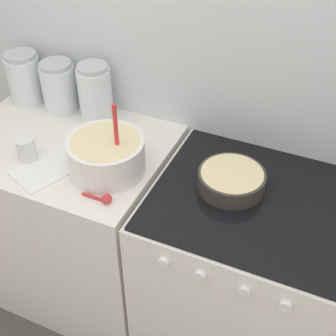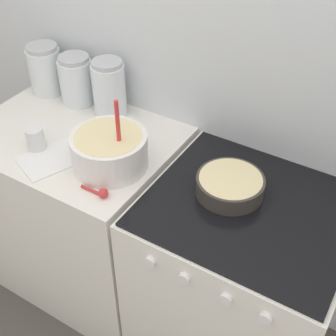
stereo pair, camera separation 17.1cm
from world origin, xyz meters
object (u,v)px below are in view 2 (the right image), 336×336
Objects in this scene: stove at (238,285)px; tin_can at (36,139)px; baking_pan at (230,185)px; mixing_bowl at (109,149)px; storage_jar_right at (109,92)px; storage_jar_middle at (77,83)px; storage_jar_left at (46,72)px.

stove is 9.21× the size of tin_can.
tin_can is at bearing -167.86° from baking_pan.
storage_jar_right is at bearing 126.49° from mixing_bowl.
tin_can is at bearing -170.77° from stove.
storage_jar_middle is (-0.96, 0.23, 0.55)m from stove.
tin_can is (-0.78, -0.17, 0.01)m from baking_pan.
storage_jar_left is at bearing 169.03° from baking_pan.
storage_jar_middle is at bearing 166.77° from baking_pan.
stove is 3.88× the size of storage_jar_left.
storage_jar_middle is at bearing 166.59° from stove.
mixing_bowl reaches higher than storage_jar_right.
storage_jar_right reaches higher than stove.
baking_pan is at bearing 12.14° from tin_can.
mixing_bowl is 1.35× the size of storage_jar_middle.
storage_jar_middle is 0.19m from storage_jar_right.
storage_jar_left is at bearing 180.00° from storage_jar_right.
storage_jar_right reaches higher than tin_can.
storage_jar_left is 0.19m from storage_jar_middle.
storage_jar_right is (0.37, -0.00, 0.01)m from storage_jar_left.
storage_jar_right is (-0.22, 0.30, 0.03)m from mixing_bowl.
tin_can is at bearing -104.17° from storage_jar_right.
storage_jar_middle is at bearing 103.87° from tin_can.
storage_jar_middle is at bearing 180.00° from storage_jar_right.
tin_can is at bearing -76.13° from storage_jar_middle.
mixing_bowl is at bearing -167.97° from baking_pan.
stove is 1.13m from storage_jar_middle.
storage_jar_middle reaches higher than baking_pan.
storage_jar_middle reaches higher than stove.
mixing_bowl is at bearing -36.46° from storage_jar_middle.
storage_jar_left is at bearing 153.05° from mixing_bowl.
stove is 1.01m from tin_can.
tin_can is at bearing -53.27° from storage_jar_left.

